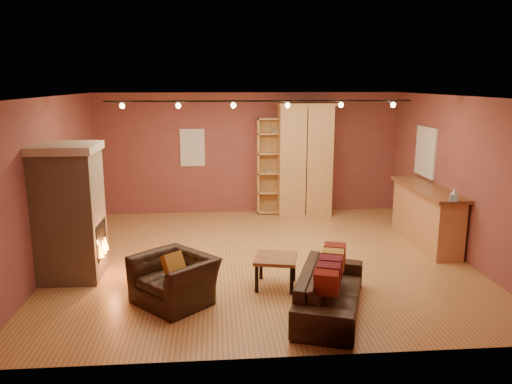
{
  "coord_description": "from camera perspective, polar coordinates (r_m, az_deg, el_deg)",
  "views": [
    {
      "loc": [
        -0.78,
        -8.3,
        3.04
      ],
      "look_at": [
        -0.08,
        0.2,
        1.15
      ],
      "focal_mm": 35.0,
      "sensor_mm": 36.0,
      "label": 1
    }
  ],
  "objects": [
    {
      "name": "floor",
      "position": [
        8.87,
        0.62,
        -7.53
      ],
      "size": [
        7.0,
        7.0,
        0.0
      ],
      "primitive_type": "plane",
      "color": "#9B6A37",
      "rests_on": "ground"
    },
    {
      "name": "ceiling",
      "position": [
        8.34,
        0.66,
        10.86
      ],
      "size": [
        7.0,
        7.0,
        0.0
      ],
      "primitive_type": "plane",
      "rotation": [
        3.14,
        0.0,
        0.0
      ],
      "color": "brown",
      "rests_on": "back_wall"
    },
    {
      "name": "back_wall",
      "position": [
        11.69,
        -0.85,
        4.44
      ],
      "size": [
        7.0,
        0.02,
        2.8
      ],
      "primitive_type": "cube",
      "color": "brown",
      "rests_on": "floor"
    },
    {
      "name": "left_wall",
      "position": [
        8.88,
        -22.46,
        0.91
      ],
      "size": [
        0.02,
        6.5,
        2.8
      ],
      "primitive_type": "cube",
      "color": "brown",
      "rests_on": "floor"
    },
    {
      "name": "right_wall",
      "position": [
        9.48,
        22.22,
        1.61
      ],
      "size": [
        0.02,
        6.5,
        2.8
      ],
      "primitive_type": "cube",
      "color": "brown",
      "rests_on": "floor"
    },
    {
      "name": "fireplace",
      "position": [
        8.26,
        -20.47,
        -2.16
      ],
      "size": [
        1.01,
        0.98,
        2.12
      ],
      "color": "tan",
      "rests_on": "floor"
    },
    {
      "name": "back_window",
      "position": [
        11.63,
        -7.28,
        5.05
      ],
      "size": [
        0.56,
        0.04,
        0.86
      ],
      "primitive_type": "cube",
      "color": "silver",
      "rests_on": "back_wall"
    },
    {
      "name": "bookcase",
      "position": [
        11.67,
        2.32,
        3.12
      ],
      "size": [
        0.92,
        0.36,
        2.24
      ],
      "color": "tan",
      "rests_on": "floor"
    },
    {
      "name": "armoire",
      "position": [
        11.54,
        5.54,
        3.73
      ],
      "size": [
        1.26,
        0.72,
        2.57
      ],
      "color": "tan",
      "rests_on": "floor"
    },
    {
      "name": "bar_counter",
      "position": [
        10.03,
        18.85,
        -2.5
      ],
      "size": [
        0.62,
        2.3,
        1.1
      ],
      "color": "tan",
      "rests_on": "floor"
    },
    {
      "name": "tissue_box",
      "position": [
        8.88,
        21.67,
        -0.42
      ],
      "size": [
        0.14,
        0.14,
        0.21
      ],
      "rotation": [
        0.0,
        0.0,
        -0.41
      ],
      "color": "#81B4CF",
      "rests_on": "bar_counter"
    },
    {
      "name": "right_window",
      "position": [
        10.68,
        18.83,
        4.36
      ],
      "size": [
        0.05,
        0.9,
        1.0
      ],
      "primitive_type": "cube",
      "color": "silver",
      "rests_on": "right_wall"
    },
    {
      "name": "loveseat",
      "position": [
        6.87,
        8.5,
        -10.22
      ],
      "size": [
        1.19,
        2.06,
        0.8
      ],
      "rotation": [
        0.0,
        0.0,
        1.24
      ],
      "color": "black",
      "rests_on": "floor"
    },
    {
      "name": "armchair",
      "position": [
        7.11,
        -9.35,
        -9.0
      ],
      "size": [
        1.2,
        1.21,
        0.9
      ],
      "rotation": [
        0.0,
        0.0,
        -0.82
      ],
      "color": "black",
      "rests_on": "floor"
    },
    {
      "name": "coffee_table",
      "position": [
        7.57,
        2.28,
        -7.91
      ],
      "size": [
        0.74,
        0.74,
        0.47
      ],
      "rotation": [
        0.0,
        0.0,
        -0.22
      ],
      "color": "brown",
      "rests_on": "floor"
    },
    {
      "name": "track_rail",
      "position": [
        8.54,
        0.53,
        10.14
      ],
      "size": [
        5.2,
        0.09,
        0.13
      ],
      "color": "black",
      "rests_on": "ceiling"
    }
  ]
}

